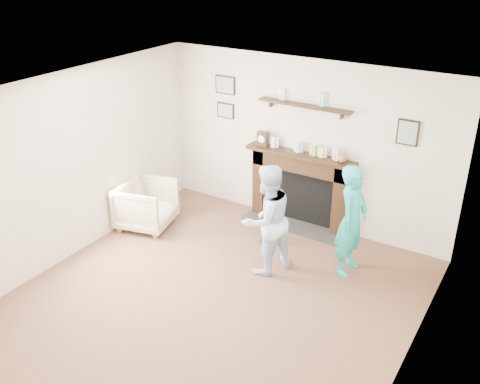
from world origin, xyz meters
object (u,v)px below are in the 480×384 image
at_px(armchair, 148,226).
at_px(woman, 347,270).
at_px(pedestal_table, 270,206).
at_px(man, 265,269).

relative_size(armchair, woman, 0.53).
xyz_separation_m(woman, pedestal_table, (-1.21, 0.06, 0.60)).
distance_m(armchair, man, 2.11).
bearing_deg(man, pedestal_table, -131.85).
height_order(man, pedestal_table, pedestal_table).
distance_m(armchair, pedestal_table, 1.98).
relative_size(man, woman, 1.00).
height_order(man, woman, same).
height_order(armchair, woman, woman).
bearing_deg(pedestal_table, man, -64.89).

